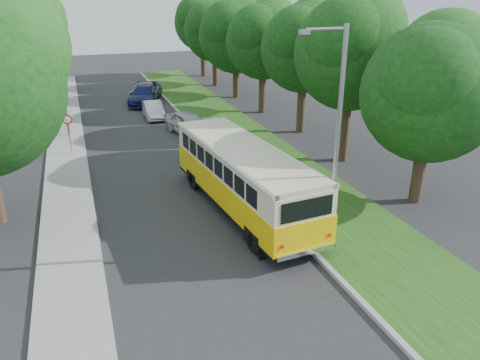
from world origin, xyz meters
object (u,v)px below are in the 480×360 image
object	(u,v)px
vintage_bus	(243,179)
car_silver	(189,124)
car_white	(153,110)
lamppost_near	(335,137)
car_blue	(144,95)
lamppost_far	(59,74)
car_grey	(145,91)

from	to	relation	value
vintage_bus	car_silver	xyz separation A→B (m)	(0.58, 12.27, -0.75)
vintage_bus	car_white	xyz separation A→B (m)	(-0.90, 17.47, -0.88)
lamppost_near	vintage_bus	size ratio (longest dim) A/B	0.80
vintage_bus	car_blue	distance (m)	22.52
car_silver	car_white	distance (m)	5.41
lamppost_far	car_silver	distance (m)	8.66
vintage_bus	car_blue	size ratio (longest dim) A/B	1.92
vintage_bus	lamppost_near	bearing A→B (deg)	-71.96
vintage_bus	car_white	bearing A→B (deg)	87.54
vintage_bus	lamppost_far	bearing A→B (deg)	110.95
car_blue	car_white	bearing A→B (deg)	-73.64
lamppost_far	car_blue	bearing A→B (deg)	52.29
vintage_bus	car_grey	size ratio (longest dim) A/B	1.90
vintage_bus	car_silver	distance (m)	12.31
car_silver	car_grey	size ratio (longest dim) A/B	0.83
car_silver	car_blue	world-z (taller)	car_blue
car_silver	car_blue	bearing A→B (deg)	83.63
car_grey	vintage_bus	bearing A→B (deg)	-72.09
vintage_bus	car_white	distance (m)	17.52
lamppost_near	car_grey	xyz separation A→B (m)	(-2.25, 28.25, -3.64)
lamppost_far	car_grey	distance (m)	12.28
car_blue	car_grey	xyz separation A→B (m)	(0.38, 1.63, -0.02)
lamppost_far	car_blue	world-z (taller)	lamppost_far
lamppost_far	car_white	size ratio (longest dim) A/B	2.03
car_white	car_silver	bearing A→B (deg)	-72.53
lamppost_near	vintage_bus	xyz separation A→B (m)	(-1.79, 4.13, -2.88)
lamppost_near	car_blue	size ratio (longest dim) A/B	1.53
car_white	car_blue	xyz separation A→B (m)	(0.06, 5.02, 0.15)
car_silver	car_grey	xyz separation A→B (m)	(-1.04, 11.85, -0.01)
lamppost_far	vintage_bus	bearing A→B (deg)	-63.66
car_grey	car_white	bearing A→B (deg)	-76.96
car_white	vintage_bus	bearing A→B (deg)	-85.49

